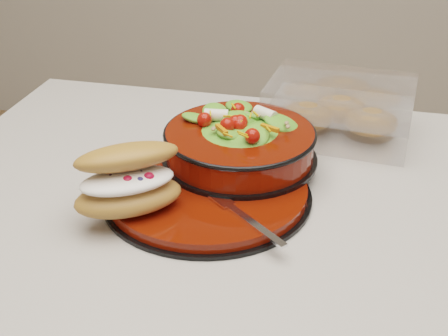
% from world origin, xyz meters
% --- Properties ---
extents(dinner_plate, '(0.30, 0.30, 0.02)m').
position_xyz_m(dinner_plate, '(-0.18, -0.01, 0.91)').
color(dinner_plate, black).
rests_on(dinner_plate, island_counter).
extents(salad_bowl, '(0.24, 0.24, 0.10)m').
position_xyz_m(salad_bowl, '(-0.15, 0.07, 0.96)').
color(salad_bowl, black).
rests_on(salad_bowl, dinner_plate).
extents(croissant, '(0.16, 0.16, 0.09)m').
position_xyz_m(croissant, '(-0.26, -0.09, 0.96)').
color(croissant, '#B47337').
rests_on(croissant, dinner_plate).
extents(fork, '(0.12, 0.11, 0.00)m').
position_xyz_m(fork, '(-0.11, -0.08, 0.92)').
color(fork, silver).
rests_on(fork, dinner_plate).
extents(pastry_box, '(0.25, 0.19, 0.09)m').
position_xyz_m(pastry_box, '(-0.01, 0.24, 0.94)').
color(pastry_box, white).
rests_on(pastry_box, island_counter).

